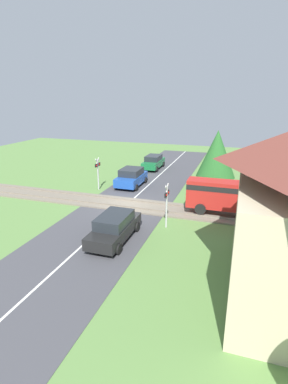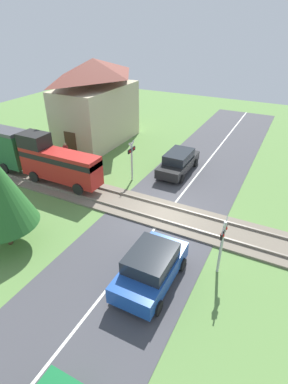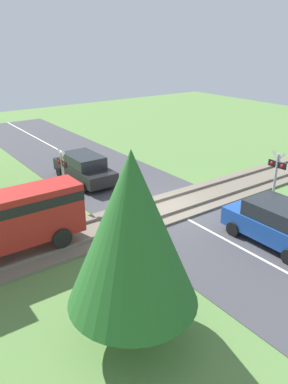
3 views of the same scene
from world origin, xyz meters
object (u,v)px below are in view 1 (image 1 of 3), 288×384
Objects in this scene: crossing_signal_west_approach at (98,169)px; pedestrian_by_station at (269,231)px; car_near_crossing at (131,177)px; car_far_side at (115,227)px; car_behind_queue at (153,162)px; crossing_signal_east_approach at (167,200)px.

crossing_signal_west_approach is 15.06m from pedestrian_by_station.
car_near_crossing is at bearing 128.66° from crossing_signal_west_approach.
car_far_side is at bearing -74.39° from pedestrian_by_station.
pedestrian_by_station is (-2.35, 8.42, -0.09)m from car_far_side.
car_far_side reaches higher than car_behind_queue.
pedestrian_by_station reaches higher than car_behind_queue.
car_near_crossing is at bearing -125.60° from pedestrian_by_station.
crossing_signal_east_approach is (7.80, 5.27, 0.99)m from car_near_crossing.
car_near_crossing is at bearing -0.00° from car_behind_queue.
crossing_signal_west_approach reaches higher than car_behind_queue.
car_far_side is 1.08× the size of car_behind_queue.
crossing_signal_west_approach is at bearing -51.34° from car_near_crossing.
car_near_crossing is 1.40× the size of crossing_signal_east_approach.
pedestrian_by_station reaches higher than car_far_side.
car_near_crossing is 9.47m from crossing_signal_east_approach.
car_near_crossing reaches higher than car_behind_queue.
car_far_side is 17.84m from car_behind_queue.
car_near_crossing reaches higher than pedestrian_by_station.
crossing_signal_west_approach is 9.67m from crossing_signal_east_approach.
pedestrian_by_station is (0.28, 6.02, -1.12)m from crossing_signal_east_approach.
crossing_signal_west_approach is at bearing -148.26° from car_far_side.
car_far_side is 1.58× the size of crossing_signal_west_approach.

